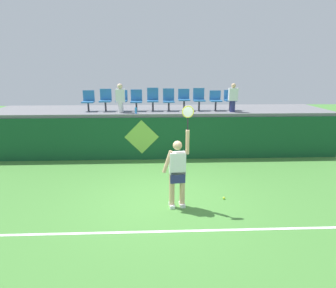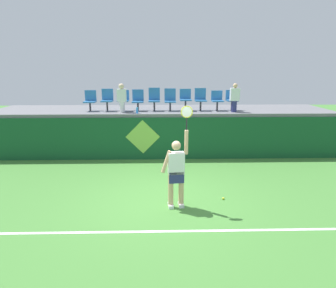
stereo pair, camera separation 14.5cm
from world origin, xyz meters
name	(u,v)px [view 1 (the left image)]	position (x,y,z in m)	size (l,w,h in m)	color
ground_plane	(164,201)	(0.00, 0.00, 0.00)	(40.00, 40.00, 0.00)	#478438
court_back_wall	(161,138)	(0.00, 3.65, 0.79)	(13.50, 0.20, 1.59)	#144C28
spectator_platform	(160,110)	(0.00, 4.98, 1.65)	(13.50, 2.76, 0.12)	slate
court_baseline_stripe	(166,231)	(0.00, -1.45, 0.00)	(12.15, 0.08, 0.01)	white
tennis_player	(178,170)	(0.32, -0.32, 0.95)	(0.75, 0.30, 2.50)	white
tennis_ball	(224,198)	(1.57, 0.04, 0.03)	(0.07, 0.07, 0.07)	#D1E533
water_bottle	(136,111)	(-0.92, 3.78, 1.82)	(0.08, 0.08, 0.22)	#338CE5
stadium_chair_0	(88,100)	(-2.79, 4.52, 2.14)	(0.44, 0.42, 0.79)	#38383D
stadium_chair_1	(106,99)	(-2.13, 4.53, 2.17)	(0.44, 0.42, 0.85)	#38383D
stadium_chair_2	(122,99)	(-1.51, 4.52, 2.16)	(0.44, 0.42, 0.80)	#38383D
stadium_chair_3	(136,99)	(-0.94, 4.53, 2.15)	(0.44, 0.42, 0.82)	#38383D
stadium_chair_4	(153,98)	(-0.30, 4.53, 2.19)	(0.44, 0.42, 0.88)	#38383D
stadium_chair_5	(169,99)	(0.32, 4.53, 2.16)	(0.44, 0.42, 0.85)	#38383D
stadium_chair_6	(184,98)	(0.92, 4.52, 2.19)	(0.44, 0.42, 0.84)	#38383D
stadium_chair_7	(199,98)	(1.51, 4.53, 2.19)	(0.44, 0.42, 0.87)	#38383D
stadium_chair_8	(215,99)	(2.17, 4.52, 2.14)	(0.44, 0.42, 0.77)	#38383D
stadium_chair_9	(230,99)	(2.75, 4.52, 2.16)	(0.44, 0.42, 0.79)	#38383D
spectator_0	(120,97)	(-1.51, 4.13, 2.27)	(0.34, 0.20, 1.07)	white
spectator_1	(233,97)	(2.75, 4.09, 2.26)	(0.34, 0.20, 1.08)	navy
wall_signage_mount	(142,160)	(-0.72, 3.55, 0.00)	(1.27, 0.01, 1.51)	#144C28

